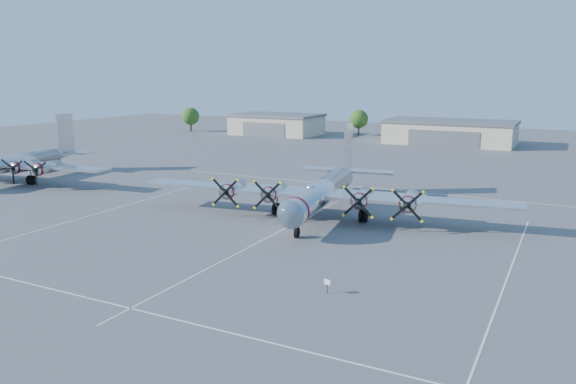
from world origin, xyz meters
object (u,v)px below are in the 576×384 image
at_px(tree_west, 359,119).
at_px(bomber_west, 18,181).
at_px(main_bomber_b29, 323,214).
at_px(info_placard, 327,284).
at_px(hangar_west, 277,124).
at_px(tree_far_west, 191,116).
at_px(hangar_center, 450,132).

relative_size(tree_west, bomber_west, 0.19).
bearing_deg(main_bomber_b29, info_placard, -74.14).
relative_size(hangar_west, info_placard, 21.40).
relative_size(hangar_west, tree_far_west, 3.40).
relative_size(tree_west, main_bomber_b29, 0.16).
relative_size(tree_far_west, bomber_west, 0.19).
distance_m(hangar_center, tree_far_west, 70.13).
xyz_separation_m(tree_far_west, tree_west, (45.00, 12.00, 0.00)).
height_order(tree_far_west, tree_west, same).
xyz_separation_m(hangar_west, hangar_center, (45.00, -0.00, -0.00)).
bearing_deg(hangar_center, bomber_west, -122.13).
bearing_deg(hangar_west, bomber_west, -92.06).
height_order(tree_west, bomber_west, tree_west).
distance_m(hangar_west, tree_far_west, 25.36).
height_order(tree_far_west, main_bomber_b29, tree_far_west).
bearing_deg(bomber_west, hangar_center, 51.83).
distance_m(tree_west, info_placard, 109.49).
distance_m(tree_far_west, bomber_west, 75.52).
height_order(tree_far_west, bomber_west, tree_far_west).
distance_m(bomber_west, info_placard, 61.63).
distance_m(tree_far_west, main_bomber_b29, 99.86).
xyz_separation_m(tree_west, info_placard, (35.76, -103.43, -3.48)).
bearing_deg(hangar_west, info_placard, -59.69).
xyz_separation_m(hangar_west, main_bomber_b29, (46.06, -73.99, -2.71)).
xyz_separation_m(tree_west, bomber_west, (-22.73, -84.04, -4.22)).
distance_m(main_bomber_b29, bomber_west, 48.84).
bearing_deg(hangar_center, tree_far_west, -176.76).
xyz_separation_m(bomber_west, info_placard, (58.49, -19.39, 0.74)).
distance_m(hangar_center, tree_west, 26.30).
xyz_separation_m(hangar_west, bomber_west, (-2.73, -76.00, -2.71)).
bearing_deg(info_placard, bomber_west, 175.69).
distance_m(tree_west, bomber_west, 87.16).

